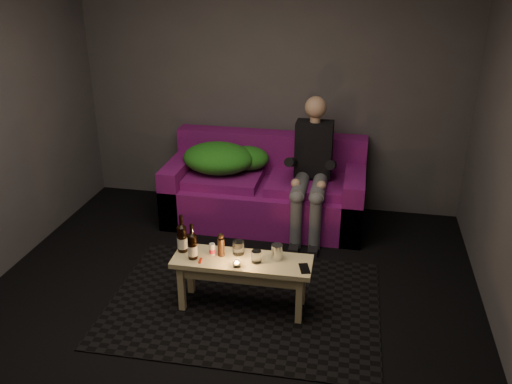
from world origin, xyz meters
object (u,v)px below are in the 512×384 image
at_px(sofa, 266,191).
at_px(beer_bottle_b, 192,246).
at_px(coffee_table, 242,268).
at_px(person, 312,166).
at_px(beer_bottle_a, 182,238).
at_px(steel_cup, 277,252).

relative_size(sofa, beer_bottle_b, 6.86).
bearing_deg(coffee_table, beer_bottle_b, -171.34).
relative_size(person, coffee_table, 1.24).
xyz_separation_m(sofa, beer_bottle_a, (-0.37, -1.53, 0.24)).
xyz_separation_m(coffee_table, steel_cup, (0.26, 0.06, 0.14)).
relative_size(person, steel_cup, 11.19).
distance_m(person, coffee_table, 1.49).
bearing_deg(beer_bottle_a, coffee_table, -3.92).
relative_size(coffee_table, steel_cup, 9.01).
height_order(coffee_table, steel_cup, steel_cup).
bearing_deg(person, beer_bottle_a, -121.70).
bearing_deg(steel_cup, person, 85.24).
bearing_deg(steel_cup, beer_bottle_a, -177.87).
xyz_separation_m(beer_bottle_a, steel_cup, (0.73, 0.03, -0.05)).
bearing_deg(beer_bottle_a, beer_bottle_b, -38.83).
height_order(person, beer_bottle_a, person).
relative_size(person, beer_bottle_b, 4.58).
bearing_deg(sofa, coffee_table, -86.16).
bearing_deg(person, coffee_table, -104.67).
height_order(beer_bottle_a, beer_bottle_b, beer_bottle_a).
xyz_separation_m(sofa, person, (0.47, -0.16, 0.38)).
distance_m(person, steel_cup, 1.36).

